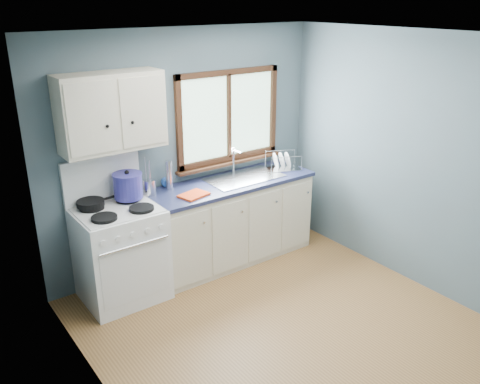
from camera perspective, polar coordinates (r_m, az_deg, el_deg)
floor at (r=4.65m, az=6.30°, el=-15.75°), size 3.20×3.60×0.02m
ceiling at (r=3.73m, az=7.90°, el=16.96°), size 3.20×3.60×0.02m
wall_back at (r=5.40m, az=-6.16°, el=4.68°), size 3.20×0.02×2.50m
wall_left at (r=3.24m, az=-14.60°, el=-7.61°), size 0.02×3.60×2.50m
wall_right at (r=5.20m, az=20.16°, el=2.83°), size 0.02×3.60×2.50m
gas_range at (r=5.02m, az=-13.29°, el=-6.47°), size 0.76×0.69×1.36m
base_cabinets at (r=5.63m, az=-1.05°, el=-3.67°), size 1.85×0.60×0.88m
countertop at (r=5.44m, az=-1.08°, el=1.02°), size 1.89×0.64×0.04m
sink at (r=5.55m, az=0.44°, el=1.00°), size 0.84×0.46×0.44m
window at (r=5.59m, az=-1.27°, el=7.75°), size 1.36×0.10×1.03m
upper_cabinets at (r=4.75m, az=-14.24°, el=8.71°), size 0.95×0.35×0.70m
skillet at (r=4.88m, az=-16.41°, el=-1.20°), size 0.40×0.28×0.05m
stockpot at (r=4.95m, az=-12.48°, el=0.72°), size 0.29×0.29×0.28m
utensil_crock at (r=5.12m, az=-10.13°, el=0.57°), size 0.13×0.13×0.39m
thermos at (r=5.21m, az=-7.96°, el=1.90°), size 0.09×0.09×0.30m
soap_bottle at (r=5.26m, az=-8.31°, el=1.70°), size 0.11×0.11×0.24m
dish_towel at (r=5.05m, az=-5.21°, el=-0.33°), size 0.32×0.26×0.02m
dish_rack at (r=5.84m, az=4.80°, el=3.11°), size 0.45×0.41×0.19m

